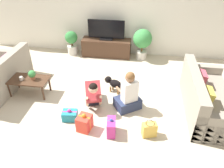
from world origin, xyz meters
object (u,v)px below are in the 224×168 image
object	(u,v)px
dog	(113,83)
gift_box_b	(111,127)
potted_plant_back_left	(72,41)
person_sitting	(128,95)
sofa_right	(205,99)
gift_box_c	(84,123)
person_kneeling	(93,93)
potted_plant_back_right	(142,41)
mug	(21,78)
tv_console	(106,48)
gift_box_a	(70,115)
gift_bag_a	(149,129)
tv	(106,31)
tabletop_plant	(32,75)
coffee_table	(28,81)

from	to	relation	value
dog	gift_box_b	distance (m)	1.40
potted_plant_back_left	person_sitting	bearing A→B (deg)	-50.75
sofa_right	dog	world-z (taller)	sofa_right
sofa_right	gift_box_c	distance (m)	2.58
gift_box_c	potted_plant_back_left	bearing A→B (deg)	110.85
potted_plant_back_left	person_kneeling	distance (m)	2.76
potted_plant_back_right	mug	size ratio (longest dim) A/B	7.82
tv_console	gift_box_a	size ratio (longest dim) A/B	4.64
person_sitting	dog	world-z (taller)	person_sitting
tv_console	gift_bag_a	size ratio (longest dim) A/B	4.80
potted_plant_back_right	person_kneeling	xyz separation A→B (m)	(-0.97, -2.47, -0.27)
potted_plant_back_right	gift_box_b	size ratio (longest dim) A/B	2.53
tv	dog	xyz separation A→B (m)	(0.50, -1.93, -0.57)
sofa_right	person_sitting	xyz separation A→B (m)	(-1.62, -0.17, 0.04)
tv	gift_box_c	distance (m)	3.35
dog	gift_bag_a	distance (m)	1.60
gift_bag_a	tabletop_plant	distance (m)	2.90
potted_plant_back_left	dog	bearing A→B (deg)	-49.55
tv_console	gift_box_a	distance (m)	3.07
potted_plant_back_right	potted_plant_back_left	bearing A→B (deg)	180.00
sofa_right	person_kneeling	xyz separation A→B (m)	(-2.39, -0.17, 0.02)
tv_console	gift_box_c	xyz separation A→B (m)	(0.13, -3.28, -0.11)
sofa_right	mug	distance (m)	4.11
tv	mug	bearing A→B (deg)	-123.67
potted_plant_back_right	sofa_right	bearing A→B (deg)	-58.19
potted_plant_back_right	gift_box_b	distance (m)	3.32
person_kneeling	tabletop_plant	xyz separation A→B (m)	(-1.48, 0.22, 0.21)
sofa_right	person_kneeling	world-z (taller)	sofa_right
gift_box_b	tabletop_plant	size ratio (longest dim) A/B	1.66
tv	tabletop_plant	world-z (taller)	tv
tv	person_sitting	bearing A→B (deg)	-70.17
gift_box_a	mug	world-z (taller)	mug
tv	person_kneeling	size ratio (longest dim) A/B	1.43
coffee_table	gift_bag_a	size ratio (longest dim) A/B	3.05
tv_console	gift_box_b	world-z (taller)	tv_console
person_sitting	tabletop_plant	xyz separation A→B (m)	(-2.25, 0.22, 0.19)
tv_console	gift_box_b	distance (m)	3.38
tv_console	gift_bag_a	distance (m)	3.54
coffee_table	person_kneeling	size ratio (longest dim) A/B	1.23
sofa_right	person_kneeling	distance (m)	2.40
tv	potted_plant_back_left	bearing A→B (deg)	-177.41
tabletop_plant	potted_plant_back_left	bearing A→B (deg)	83.98
gift_bag_a	mug	bearing A→B (deg)	163.26
gift_box_c	tabletop_plant	distance (m)	1.81
tv	potted_plant_back_right	world-z (taller)	tv
gift_box_a	gift_box_b	bearing A→B (deg)	-16.33
potted_plant_back_right	mug	distance (m)	3.56
potted_plant_back_left	potted_plant_back_right	xyz separation A→B (m)	(2.21, -0.00, 0.17)
tv	mug	size ratio (longest dim) A/B	9.26
tv_console	potted_plant_back_right	size ratio (longest dim) A/B	1.61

